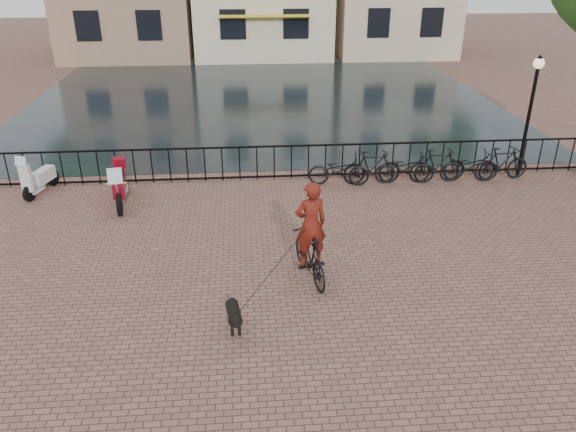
{
  "coord_description": "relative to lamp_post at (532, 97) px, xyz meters",
  "views": [
    {
      "loc": [
        -0.83,
        -7.28,
        6.21
      ],
      "look_at": [
        0.0,
        3.0,
        1.2
      ],
      "focal_mm": 35.0,
      "sensor_mm": 36.0,
      "label": 1
    }
  ],
  "objects": [
    {
      "name": "cyclist",
      "position": [
        -6.79,
        -5.09,
        -1.43
      ],
      "size": [
        0.91,
        1.89,
        2.49
      ],
      "rotation": [
        0.0,
        0.0,
        3.37
      ],
      "color": "black",
      "rests_on": "ground"
    },
    {
      "name": "parked_bike_1",
      "position": [
        -4.45,
        -0.2,
        -1.88
      ],
      "size": [
        1.68,
        0.53,
        1.0
      ],
      "primitive_type": "imported",
      "rotation": [
        0.0,
        0.0,
        1.61
      ],
      "color": "black",
      "rests_on": "ground"
    },
    {
      "name": "parked_bike_3",
      "position": [
        -2.55,
        -0.2,
        -1.88
      ],
      "size": [
        1.69,
        0.57,
        1.0
      ],
      "primitive_type": "imported",
      "rotation": [
        0.0,
        0.0,
        1.63
      ],
      "color": "black",
      "rests_on": "ground"
    },
    {
      "name": "ground",
      "position": [
        -7.2,
        -7.6,
        -2.38
      ],
      "size": [
        100.0,
        100.0,
        0.0
      ],
      "primitive_type": "plane",
      "color": "brown",
      "rests_on": "ground"
    },
    {
      "name": "canal_water",
      "position": [
        -7.2,
        9.7,
        -2.38
      ],
      "size": [
        20.0,
        20.0,
        0.0
      ],
      "primitive_type": "plane",
      "color": "black",
      "rests_on": "ground"
    },
    {
      "name": "parked_bike_0",
      "position": [
        -5.4,
        -0.2,
        -1.93
      ],
      "size": [
        1.78,
        0.82,
        0.9
      ],
      "primitive_type": "imported",
      "rotation": [
        0.0,
        0.0,
        1.44
      ],
      "color": "black",
      "rests_on": "ground"
    },
    {
      "name": "scooter",
      "position": [
        -13.66,
        -0.12,
        -1.72
      ],
      "size": [
        0.78,
        1.46,
        1.31
      ],
      "rotation": [
        0.0,
        0.0,
        -0.28
      ],
      "color": "silver",
      "rests_on": "ground"
    },
    {
      "name": "parked_bike_4",
      "position": [
        -1.6,
        -0.2,
        -1.93
      ],
      "size": [
        1.72,
        0.62,
        0.9
      ],
      "primitive_type": "imported",
      "rotation": [
        0.0,
        0.0,
        1.56
      ],
      "color": "black",
      "rests_on": "ground"
    },
    {
      "name": "railing",
      "position": [
        -7.2,
        0.4,
        -1.87
      ],
      "size": [
        20.0,
        0.05,
        1.02
      ],
      "color": "black",
      "rests_on": "ground"
    },
    {
      "name": "parked_bike_2",
      "position": [
        -3.5,
        -0.2,
        -1.93
      ],
      "size": [
        1.75,
        0.7,
        0.9
      ],
      "primitive_type": "imported",
      "rotation": [
        0.0,
        0.0,
        1.51
      ],
      "color": "black",
      "rests_on": "ground"
    },
    {
      "name": "motorcycle",
      "position": [
        -11.34,
        -1.03,
        -1.71
      ],
      "size": [
        0.69,
        1.91,
        1.33
      ],
      "rotation": [
        0.0,
        0.0,
        0.13
      ],
      "color": "maroon",
      "rests_on": "ground"
    },
    {
      "name": "dog",
      "position": [
        -8.33,
        -6.68,
        -2.09
      ],
      "size": [
        0.39,
        0.87,
        0.57
      ],
      "rotation": [
        0.0,
        0.0,
        0.14
      ],
      "color": "black",
      "rests_on": "ground"
    },
    {
      "name": "lamp_post",
      "position": [
        0.0,
        0.0,
        0.0
      ],
      "size": [
        0.3,
        0.3,
        3.45
      ],
      "color": "black",
      "rests_on": "ground"
    },
    {
      "name": "parked_bike_5",
      "position": [
        -0.65,
        -0.2,
        -1.88
      ],
      "size": [
        1.71,
        0.66,
        1.0
      ],
      "primitive_type": "imported",
      "rotation": [
        0.0,
        0.0,
        1.69
      ],
      "color": "black",
      "rests_on": "ground"
    }
  ]
}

